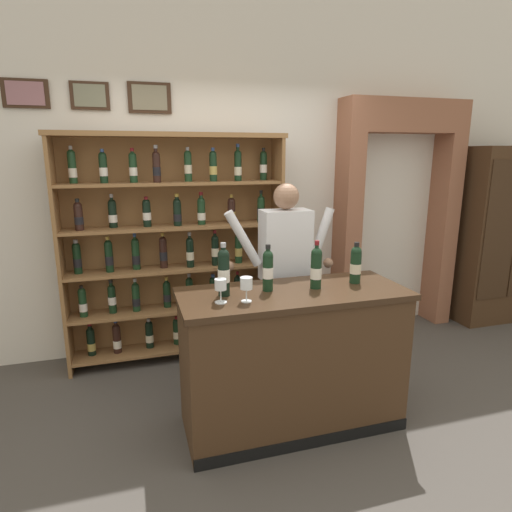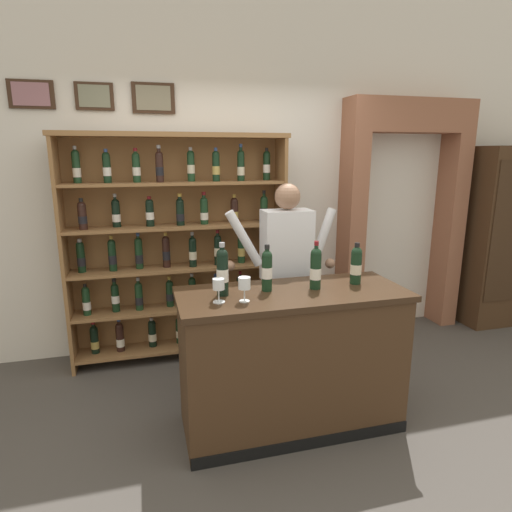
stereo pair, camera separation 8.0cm
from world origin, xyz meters
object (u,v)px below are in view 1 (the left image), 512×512
(side_cabinet, at_px, (499,236))
(tasting_bottle_super_tuscan, at_px, (224,271))
(wine_glass_right, at_px, (246,285))
(tasting_bottle_prosecco, at_px, (316,267))
(wine_glass_spare, at_px, (221,286))
(wine_shelf, at_px, (175,245))
(shopkeeper, at_px, (285,264))
(tasting_bottle_rosso, at_px, (356,264))
(tasting_bottle_riserva, at_px, (268,269))
(tasting_counter, at_px, (292,359))

(side_cabinet, distance_m, tasting_bottle_super_tuscan, 3.55)
(tasting_bottle_super_tuscan, xyz_separation_m, wine_glass_right, (0.10, -0.16, -0.05))
(tasting_bottle_prosecco, xyz_separation_m, wine_glass_spare, (-0.67, -0.10, -0.04))
(wine_shelf, relative_size, shopkeeper, 1.24)
(wine_shelf, height_order, tasting_bottle_rosso, wine_shelf)
(tasting_bottle_prosecco, distance_m, tasting_bottle_rosso, 0.32)
(wine_shelf, height_order, wine_glass_right, wine_shelf)
(side_cabinet, height_order, wine_glass_right, side_cabinet)
(tasting_bottle_rosso, bearing_deg, wine_glass_right, -168.79)
(shopkeeper, distance_m, tasting_bottle_riserva, 0.61)
(tasting_bottle_super_tuscan, height_order, wine_glass_right, tasting_bottle_super_tuscan)
(tasting_bottle_super_tuscan, distance_m, wine_glass_right, 0.19)
(tasting_counter, height_order, wine_glass_spare, wine_glass_spare)
(wine_shelf, xyz_separation_m, tasting_bottle_prosecco, (0.79, -1.27, 0.06))
(tasting_bottle_super_tuscan, relative_size, wine_glass_right, 2.22)
(side_cabinet, height_order, wine_glass_spare, side_cabinet)
(wine_glass_right, bearing_deg, tasting_counter, 17.64)
(tasting_bottle_riserva, bearing_deg, tasting_bottle_rosso, -0.58)
(tasting_bottle_prosecco, bearing_deg, wine_glass_right, -165.87)
(tasting_bottle_riserva, bearing_deg, tasting_bottle_prosecco, -7.20)
(tasting_bottle_prosecco, relative_size, tasting_bottle_rosso, 1.12)
(shopkeeper, relative_size, tasting_bottle_rosso, 5.69)
(wine_glass_spare, height_order, wine_glass_right, wine_glass_right)
(wine_shelf, bearing_deg, tasting_bottle_super_tuscan, -82.33)
(wine_shelf, xyz_separation_m, tasting_bottle_rosso, (1.10, -1.23, 0.05))
(wine_shelf, bearing_deg, shopkeeper, -42.76)
(tasting_bottle_prosecco, xyz_separation_m, wine_glass_right, (-0.52, -0.13, -0.04))
(wine_shelf, xyz_separation_m, side_cabinet, (3.52, -0.10, -0.10))
(tasting_bottle_prosecco, bearing_deg, wine_shelf, 121.89)
(wine_glass_spare, bearing_deg, side_cabinet, 20.53)
(tasting_counter, relative_size, tasting_bottle_prosecco, 4.67)
(side_cabinet, xyz_separation_m, tasting_counter, (-2.90, -1.19, -0.48))
(tasting_bottle_super_tuscan, height_order, tasting_bottle_riserva, tasting_bottle_super_tuscan)
(tasting_counter, relative_size, tasting_bottle_riserva, 4.89)
(wine_shelf, height_order, tasting_bottle_super_tuscan, wine_shelf)
(side_cabinet, distance_m, tasting_bottle_riserva, 3.26)
(side_cabinet, height_order, tasting_bottle_prosecco, side_cabinet)
(tasting_bottle_rosso, height_order, wine_glass_right, tasting_bottle_rosso)
(wine_glass_spare, bearing_deg, tasting_bottle_riserva, 22.76)
(side_cabinet, relative_size, tasting_bottle_riserva, 6.25)
(tasting_counter, relative_size, wine_glass_right, 9.83)
(wine_shelf, distance_m, tasting_bottle_rosso, 1.65)
(tasting_counter, xyz_separation_m, shopkeeper, (0.15, 0.57, 0.52))
(shopkeeper, distance_m, tasting_bottle_prosecco, 0.56)
(tasting_bottle_riserva, xyz_separation_m, tasting_bottle_rosso, (0.64, -0.01, -0.01))
(tasting_bottle_prosecco, bearing_deg, shopkeeper, 91.51)
(tasting_bottle_riserva, distance_m, tasting_bottle_rosso, 0.64)
(wine_glass_spare, bearing_deg, wine_glass_right, -9.52)
(wine_glass_right, bearing_deg, tasting_bottle_rosso, 11.21)
(tasting_counter, height_order, tasting_bottle_prosecco, tasting_bottle_prosecco)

